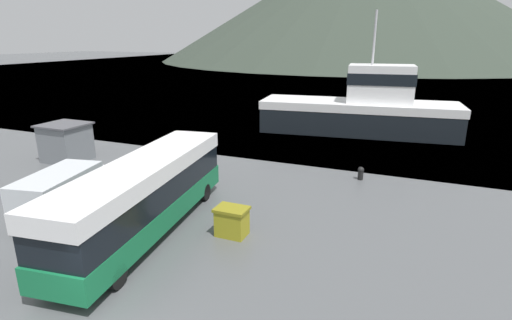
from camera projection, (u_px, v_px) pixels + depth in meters
name	position (u px, v px, depth m)	size (l,w,h in m)	color
water_surface	(401.00, 64.00, 133.70)	(240.00, 240.00, 0.00)	#475B6B
tour_bus	(145.00, 193.00, 17.58)	(4.08, 12.00, 3.34)	#146B3D
delivery_van	(67.00, 190.00, 19.68)	(3.32, 6.65, 2.31)	silver
fishing_boat	(363.00, 108.00, 36.27)	(17.96, 7.02, 10.70)	black
storage_bin	(232.00, 221.00, 17.60)	(1.43, 1.05, 1.31)	olive
dock_kiosk	(66.00, 142.00, 28.26)	(2.99, 2.80, 2.66)	slate
mooring_bollard	(361.00, 173.00, 24.63)	(0.38, 0.38, 0.82)	black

